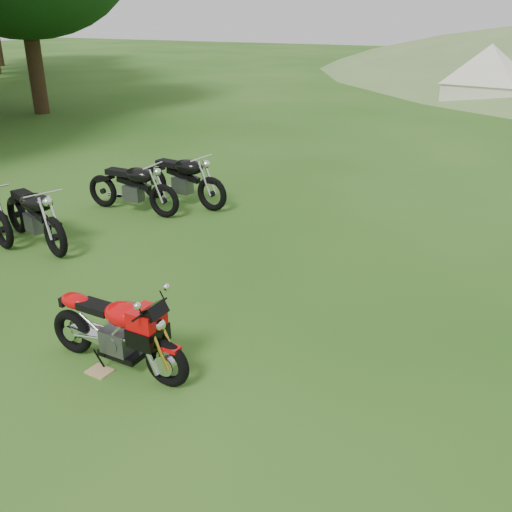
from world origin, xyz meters
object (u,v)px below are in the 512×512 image
at_px(vintage_moto_d, 181,178).
at_px(tent_left, 488,73).
at_px(vintage_moto_c, 132,186).
at_px(plywood_board, 100,371).
at_px(vintage_moto_b, 33,213).
at_px(sport_motorcycle, 115,325).

relative_size(vintage_moto_d, tent_left, 0.74).
height_order(vintage_moto_c, tent_left, tent_left).
xyz_separation_m(plywood_board, vintage_moto_c, (-2.95, 4.50, 0.52)).
distance_m(plywood_board, vintage_moto_c, 5.41).
xyz_separation_m(vintage_moto_b, vintage_moto_c, (0.42, 2.06, -0.01)).
relative_size(vintage_moto_c, vintage_moto_d, 0.95).
height_order(vintage_moto_c, vintage_moto_d, vintage_moto_d).
relative_size(plywood_board, vintage_moto_d, 0.12).
xyz_separation_m(vintage_moto_b, tent_left, (5.02, 19.73, 0.69)).
bearing_deg(vintage_moto_c, tent_left, 75.06).
bearing_deg(vintage_moto_c, sport_motorcycle, -54.82).
bearing_deg(tent_left, sport_motorcycle, -83.76).
bearing_deg(sport_motorcycle, plywood_board, -126.87).
bearing_deg(vintage_moto_d, plywood_board, -59.14).
relative_size(vintage_moto_b, vintage_moto_d, 0.98).
height_order(sport_motorcycle, plywood_board, sport_motorcycle).
bearing_deg(tent_left, plywood_board, -84.09).
relative_size(plywood_board, vintage_moto_b, 0.12).
relative_size(vintage_moto_b, vintage_moto_c, 1.03).
distance_m(sport_motorcycle, vintage_moto_b, 4.19).
height_order(vintage_moto_d, tent_left, tent_left).
bearing_deg(vintage_moto_c, vintage_moto_d, 54.20).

